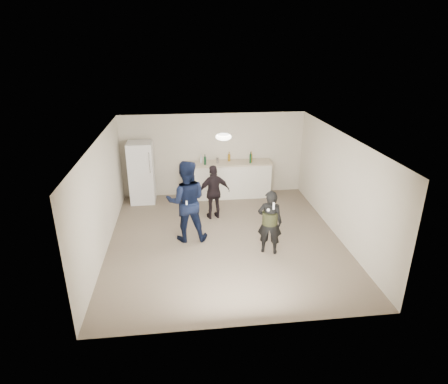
{
  "coord_description": "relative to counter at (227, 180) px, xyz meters",
  "views": [
    {
      "loc": [
        -0.95,
        -7.91,
        4.44
      ],
      "look_at": [
        0.0,
        0.2,
        1.15
      ],
      "focal_mm": 30.0,
      "sensor_mm": 36.0,
      "label": 1
    }
  ],
  "objects": [
    {
      "name": "counter_top",
      "position": [
        0.0,
        0.0,
        0.55
      ],
      "size": [
        2.68,
        0.64,
        0.04
      ],
      "primitive_type": "cube",
      "color": "beige",
      "rests_on": "counter"
    },
    {
      "name": "bottle_cluster",
      "position": [
        0.05,
        -0.02,
        0.68
      ],
      "size": [
        1.55,
        0.33,
        0.27
      ],
      "color": "#123F1E",
      "rests_on": "counter_top"
    },
    {
      "name": "shaker",
      "position": [
        -0.29,
        -0.01,
        0.65
      ],
      "size": [
        0.08,
        0.08,
        0.17
      ],
      "primitive_type": "cylinder",
      "color": "#AEAEB3",
      "rests_on": "counter_top"
    },
    {
      "name": "remote_man",
      "position": [
        -1.27,
        -2.81,
        0.53
      ],
      "size": [
        0.04,
        0.04,
        0.15
      ],
      "primitive_type": "cube",
      "color": "white",
      "rests_on": "man"
    },
    {
      "name": "nunchuk_woman",
      "position": [
        0.43,
        -3.58,
        0.62
      ],
      "size": [
        0.07,
        0.07,
        0.07
      ],
      "primitive_type": "sphere",
      "color": "silver",
      "rests_on": "woman"
    },
    {
      "name": "floor",
      "position": [
        -0.38,
        -2.67,
        -0.53
      ],
      "size": [
        6.0,
        6.0,
        0.0
      ],
      "primitive_type": "plane",
      "color": "#6B5B4C",
      "rests_on": "ground"
    },
    {
      "name": "ceiling",
      "position": [
        -0.38,
        -2.67,
        1.98
      ],
      "size": [
        6.0,
        6.0,
        0.0
      ],
      "primitive_type": "plane",
      "rotation": [
        3.14,
        0.0,
        0.0
      ],
      "color": "silver",
      "rests_on": "wall_back"
    },
    {
      "name": "wall_left",
      "position": [
        -3.13,
        -2.67,
        0.72
      ],
      "size": [
        0.0,
        6.0,
        6.0
      ],
      "primitive_type": "plane",
      "rotation": [
        1.57,
        0.0,
        1.57
      ],
      "color": "beige",
      "rests_on": "floor"
    },
    {
      "name": "remote_woman",
      "position": [
        0.53,
        -3.61,
        0.72
      ],
      "size": [
        0.04,
        0.04,
        0.15
      ],
      "primitive_type": "cube",
      "color": "white",
      "rests_on": "woman"
    },
    {
      "name": "fridge_handle",
      "position": [
        -2.24,
        -0.44,
        0.78
      ],
      "size": [
        0.02,
        0.02,
        0.6
      ],
      "primitive_type": "cylinder",
      "color": "silver",
      "rests_on": "fridge"
    },
    {
      "name": "spectator",
      "position": [
        -0.53,
        -1.44,
        0.22
      ],
      "size": [
        0.92,
        0.53,
        1.48
      ],
      "primitive_type": "imported",
      "rotation": [
        0.0,
        0.0,
        3.34
      ],
      "color": "black",
      "rests_on": "floor"
    },
    {
      "name": "ceiling_dome",
      "position": [
        -0.38,
        -2.37,
        1.93
      ],
      "size": [
        0.36,
        0.36,
        0.16
      ],
      "primitive_type": "ellipsoid",
      "color": "white",
      "rests_on": "ceiling"
    },
    {
      "name": "fridge",
      "position": [
        -2.52,
        -0.07,
        0.38
      ],
      "size": [
        0.7,
        0.7,
        1.8
      ],
      "primitive_type": "cube",
      "color": "white",
      "rests_on": "floor"
    },
    {
      "name": "woman",
      "position": [
        0.53,
        -3.36,
        0.22
      ],
      "size": [
        0.63,
        0.51,
        1.49
      ],
      "primitive_type": "imported",
      "rotation": [
        0.0,
        0.0,
        2.81
      ],
      "color": "black",
      "rests_on": "floor"
    },
    {
      "name": "wall_front",
      "position": [
        -0.38,
        -5.67,
        0.72
      ],
      "size": [
        6.0,
        0.0,
        6.0
      ],
      "primitive_type": "plane",
      "rotation": [
        -1.57,
        0.0,
        0.0
      ],
      "color": "beige",
      "rests_on": "floor"
    },
    {
      "name": "nunchuk_man",
      "position": [
        -1.15,
        -2.78,
        0.45
      ],
      "size": [
        0.07,
        0.07,
        0.07
      ],
      "primitive_type": "sphere",
      "color": "white",
      "rests_on": "man"
    },
    {
      "name": "man",
      "position": [
        -1.27,
        -2.53,
        0.46
      ],
      "size": [
        0.98,
        0.77,
        1.97
      ],
      "primitive_type": "imported",
      "rotation": [
        0.0,
        0.0,
        3.11
      ],
      "color": "#0F1A3E",
      "rests_on": "floor"
    },
    {
      "name": "counter",
      "position": [
        0.0,
        0.0,
        0.0
      ],
      "size": [
        2.6,
        0.56,
        1.05
      ],
      "primitive_type": "cube",
      "color": "white",
      "rests_on": "floor"
    },
    {
      "name": "wall_back",
      "position": [
        -0.38,
        0.33,
        0.72
      ],
      "size": [
        6.0,
        0.0,
        6.0
      ],
      "primitive_type": "plane",
      "rotation": [
        1.57,
        0.0,
        0.0
      ],
      "color": "beige",
      "rests_on": "floor"
    },
    {
      "name": "camo_shorts",
      "position": [
        0.53,
        -3.36,
        0.32
      ],
      "size": [
        0.34,
        0.34,
        0.28
      ],
      "primitive_type": "cylinder",
      "color": "#343C1B",
      "rests_on": "woman"
    },
    {
      "name": "wall_right",
      "position": [
        2.37,
        -2.67,
        0.72
      ],
      "size": [
        0.0,
        6.0,
        6.0
      ],
      "primitive_type": "plane",
      "rotation": [
        1.57,
        0.0,
        -1.57
      ],
      "color": "beige",
      "rests_on": "floor"
    }
  ]
}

